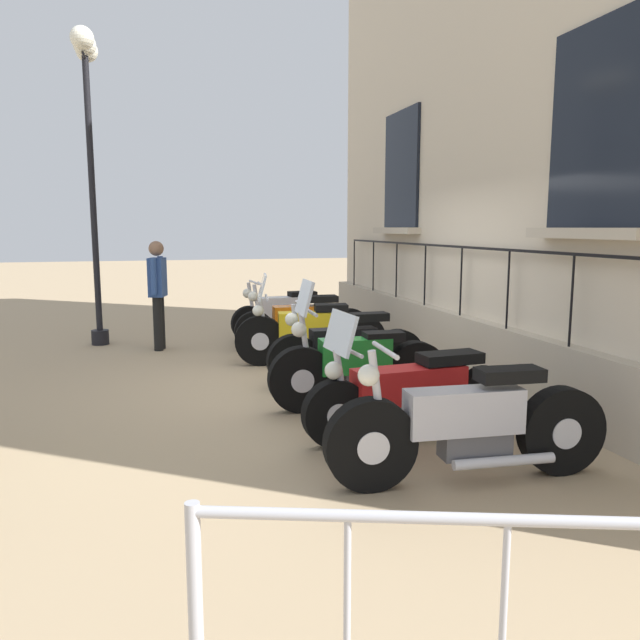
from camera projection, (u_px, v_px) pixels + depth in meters
ground_plane at (322, 384)px, 7.60m from camera, size 60.00×60.00×0.00m
building_facade at (499, 45)px, 7.57m from camera, size 0.82×10.37×8.54m
motorcycle_white at (286, 315)px, 10.58m from camera, size 1.92×0.66×1.02m
motorcycle_orange at (303, 324)px, 9.64m from camera, size 2.17×0.70×1.07m
motorcycle_yellow at (309, 332)px, 8.63m from camera, size 2.13×0.71×1.28m
motorcycle_black at (346, 351)px, 7.55m from camera, size 2.01×0.53×1.03m
motorcycle_green at (358, 368)px, 6.53m from camera, size 1.97×0.56×1.38m
motorcycle_red at (412, 393)px, 5.61m from camera, size 2.14×0.66×1.20m
motorcycle_silver at (468, 428)px, 4.63m from camera, size 2.25×0.54×1.07m
lamppost at (88, 113)px, 9.60m from camera, size 0.35×1.05×4.88m
pedestrian_standing at (158, 289)px, 9.58m from camera, size 0.30×0.52×1.71m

